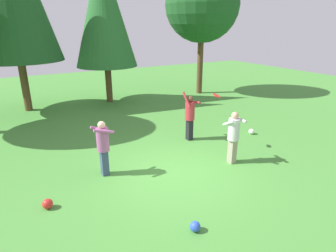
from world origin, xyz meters
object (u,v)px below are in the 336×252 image
at_px(person_catcher, 234,133).
at_px(frisbee, 217,96).
at_px(ball_red, 48,204).
at_px(tree_far_right, 202,5).
at_px(tree_center, 104,10).
at_px(person_thrower, 190,114).
at_px(person_bystander, 103,144).
at_px(ball_white, 251,132).
at_px(ball_blue, 195,227).

height_order(person_catcher, frisbee, frisbee).
bearing_deg(ball_red, tree_far_right, 38.78).
relative_size(frisbee, tree_center, 0.05).
distance_m(person_thrower, person_catcher, 2.20).
xyz_separation_m(tree_far_right, tree_center, (-5.48, 0.73, -0.34)).
relative_size(person_thrower, tree_center, 0.24).
xyz_separation_m(person_bystander, ball_red, (-1.65, -0.89, -0.82)).
bearing_deg(ball_white, ball_blue, -145.43).
distance_m(person_catcher, ball_blue, 3.51).
bearing_deg(person_catcher, person_bystander, 80.58).
distance_m(ball_red, tree_center, 10.77).
xyz_separation_m(person_thrower, ball_blue, (-2.65, -4.21, -0.87)).
bearing_deg(person_bystander, frisbee, 0.00).
xyz_separation_m(person_catcher, frisbee, (0.17, 1.08, 0.90)).
relative_size(ball_white, ball_blue, 0.98).
bearing_deg(ball_blue, person_bystander, 105.00).
distance_m(frisbee, ball_red, 5.74).
bearing_deg(person_thrower, ball_blue, -45.41).
relative_size(frisbee, tree_far_right, 0.05).
distance_m(ball_red, ball_white, 7.63).
relative_size(person_thrower, frisbee, 4.87).
bearing_deg(tree_center, ball_red, -117.00).
distance_m(tree_far_right, tree_center, 5.54).
distance_m(person_catcher, tree_far_right, 10.32).
height_order(person_bystander, tree_far_right, tree_far_right).
bearing_deg(frisbee, ball_red, -171.81).
bearing_deg(frisbee, person_bystander, 178.39).
height_order(frisbee, ball_blue, frisbee).
relative_size(frisbee, ball_white, 1.71).
height_order(frisbee, ball_white, frisbee).
height_order(person_thrower, ball_red, person_thrower).
bearing_deg(person_catcher, ball_white, -48.81).
distance_m(person_catcher, person_bystander, 3.79).
distance_m(frisbee, ball_white, 2.77).
relative_size(person_catcher, frisbee, 4.34).
distance_m(frisbee, tree_center, 8.46).
bearing_deg(tree_far_right, ball_red, -141.22).
bearing_deg(frisbee, person_catcher, -98.78).
xyz_separation_m(person_catcher, tree_center, (-0.82, 8.99, 3.75)).
height_order(ball_red, ball_blue, ball_red).
bearing_deg(tree_center, person_bystander, -109.60).
bearing_deg(person_bystander, person_catcher, -16.59).
distance_m(person_thrower, ball_white, 2.64).
distance_m(person_thrower, ball_red, 5.56).
relative_size(person_thrower, tree_far_right, 0.25).
xyz_separation_m(person_catcher, person_bystander, (-3.60, 1.18, -0.02)).
height_order(person_bystander, ball_red, person_bystander).
xyz_separation_m(person_catcher, ball_blue, (-2.75, -2.02, -0.84)).
bearing_deg(ball_red, ball_white, 8.71).
bearing_deg(person_thrower, tree_far_right, 128.72).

